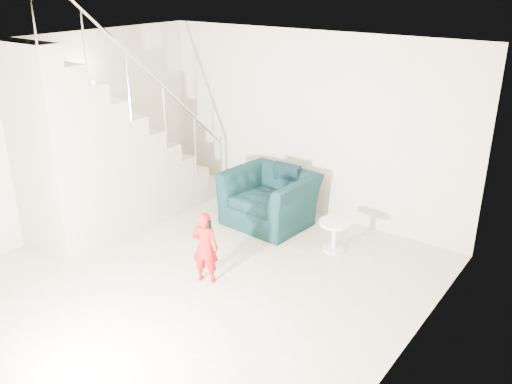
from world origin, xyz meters
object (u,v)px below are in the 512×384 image
(armchair, at_px, (270,198))
(toddler, at_px, (205,247))
(staircase, at_px, (103,165))
(side_table, at_px, (335,231))

(armchair, height_order, toddler, toddler)
(toddler, xyz_separation_m, staircase, (-2.09, 0.28, 0.50))
(side_table, distance_m, staircase, 3.29)
(armchair, bearing_deg, side_table, -5.25)
(toddler, bearing_deg, side_table, -140.73)
(armchair, distance_m, toddler, 1.80)
(toddler, height_order, staircase, staircase)
(toddler, xyz_separation_m, side_table, (0.87, 1.57, -0.16))
(side_table, relative_size, staircase, 0.12)
(armchair, xyz_separation_m, side_table, (1.18, -0.20, -0.10))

